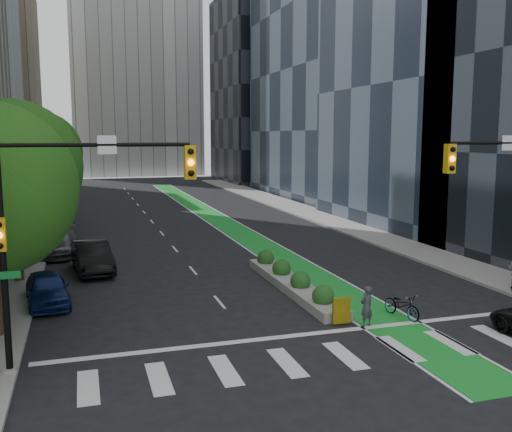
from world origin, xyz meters
TOP-DOWN VIEW (x-y plane):
  - ground at (0.00, 0.00)m, footprint 160.00×160.00m
  - sidewalk_left at (-11.80, 25.00)m, footprint 3.60×90.00m
  - sidewalk_right at (11.80, 25.00)m, footprint 3.60×90.00m
  - bike_lane_paint at (3.00, 30.00)m, footprint 2.20×70.00m
  - building_glass_far at (21.00, 45.00)m, footprint 14.00×24.00m
  - building_dark_end at (20.00, 68.00)m, footprint 14.00×18.00m
  - tree_mid at (-11.00, 12.00)m, footprint 6.40×6.40m
  - tree_midfar at (-11.00, 22.00)m, footprint 5.60×5.60m
  - tree_far at (-11.00, 32.00)m, footprint 6.60×6.60m
  - signal_left at (-8.70, 0.46)m, footprint 6.14×0.51m
  - median_planter at (1.20, 7.04)m, footprint 1.20×10.26m
  - bicycle at (3.85, 1.90)m, footprint 1.06×1.96m
  - cyclist at (2.00, 1.35)m, footprint 0.65×0.52m
  - parked_car_left_near at (-9.50, 7.75)m, footprint 2.11×4.26m
  - parked_car_left_mid at (-7.56, 13.23)m, footprint 2.24×4.99m
  - parked_car_left_far at (-9.50, 18.32)m, footprint 2.51×5.32m

SIDE VIEW (x-z plane):
  - ground at x=0.00m, z-range 0.00..0.00m
  - bike_lane_paint at x=3.00m, z-range 0.00..0.01m
  - sidewalk_left at x=-11.80m, z-range 0.00..0.15m
  - sidewalk_right at x=11.80m, z-range 0.00..0.15m
  - median_planter at x=1.20m, z-range -0.18..0.92m
  - bicycle at x=3.85m, z-range 0.00..0.98m
  - parked_car_left_near at x=-9.50m, z-range 0.00..1.40m
  - parked_car_left_far at x=-9.50m, z-range 0.00..1.50m
  - cyclist at x=2.00m, z-range 0.00..1.56m
  - parked_car_left_mid at x=-7.56m, z-range 0.00..1.59m
  - signal_left at x=-8.70m, z-range 1.18..8.38m
  - tree_midfar at x=-11.00m, z-range 1.07..8.83m
  - tree_mid at x=-11.00m, z-range 1.18..9.96m
  - tree_far at x=-11.00m, z-range 1.19..10.20m
  - building_dark_end at x=20.00m, z-range 0.00..28.00m
  - building_glass_far at x=21.00m, z-range 0.00..42.00m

